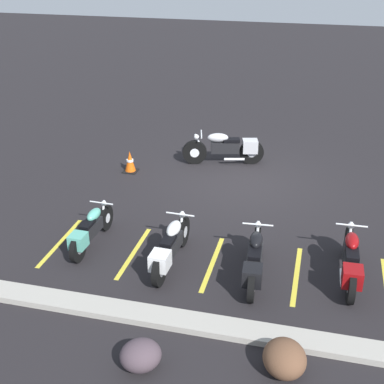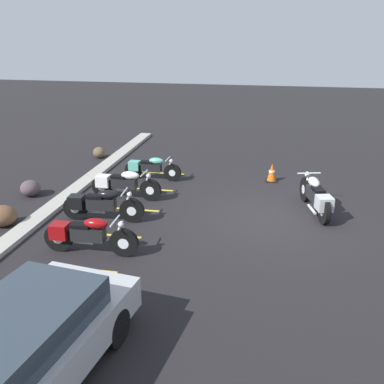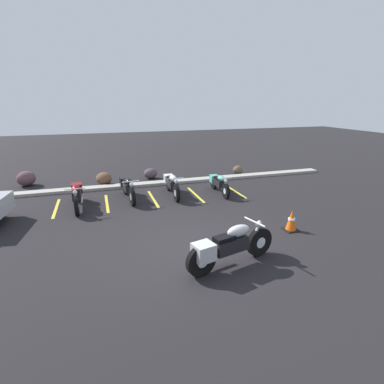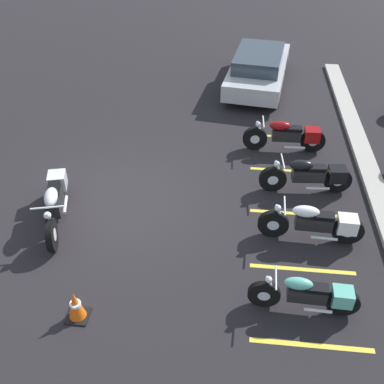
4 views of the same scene
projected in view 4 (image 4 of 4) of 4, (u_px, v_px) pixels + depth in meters
The scene contains 13 objects.
ground at pixel (117, 204), 10.64m from camera, with size 60.00×60.00×0.00m, color black.
motorcycle_silver_featured at pixel (55, 200), 9.93m from camera, with size 2.37×0.93×0.95m.
parked_bike_0 at pixel (289, 136), 12.22m from camera, with size 0.63×2.25×0.88m.
parked_bike_1 at pixel (311, 175), 10.75m from camera, with size 0.63×2.23×0.88m.
parked_bike_2 at pixel (317, 223), 9.39m from camera, with size 0.62×2.22×0.87m.
parked_bike_3 at pixel (310, 295), 7.95m from camera, with size 0.56×1.99×0.78m.
car_silver at pixel (258, 68), 15.40m from camera, with size 4.51×2.37×1.29m.
traffic_cone at pixel (76, 306), 7.91m from camera, with size 0.40×0.40×0.63m.
stall_line_0 at pixel (287, 137), 13.08m from camera, with size 0.10×2.10×0.00m, color gold.
stall_line_1 at pixel (291, 171), 11.72m from camera, with size 0.10×2.10×0.00m, color gold.
stall_line_2 at pixel (296, 213), 10.35m from camera, with size 0.10×2.10×0.00m, color gold.
stall_line_3 at pixel (302, 269), 8.98m from camera, with size 0.10×2.10×0.00m, color gold.
stall_line_4 at pixel (311, 345), 7.62m from camera, with size 0.10×2.10×0.00m, color gold.
Camera 4 is at (8.02, 2.66, 6.72)m, focal length 42.00 mm.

